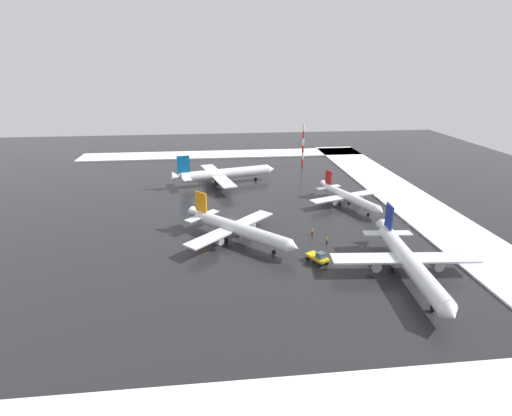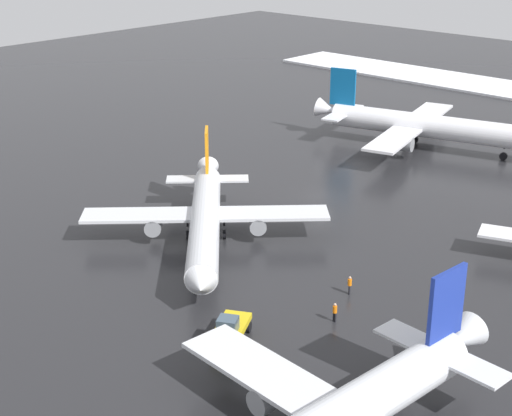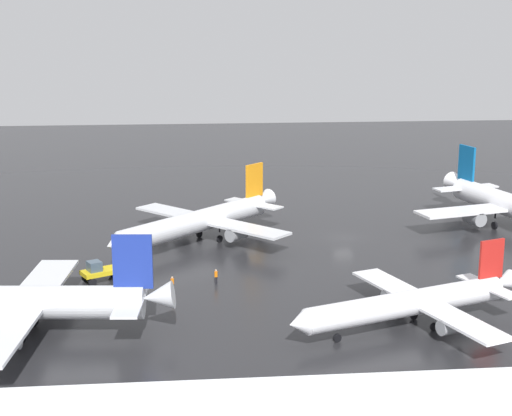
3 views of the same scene
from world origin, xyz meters
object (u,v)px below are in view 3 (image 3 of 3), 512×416
ground_crew_by_nose_gear (172,283)px  airplane_parked_starboard (4,302)px  pushback_tug (100,271)px  ground_crew_near_tug (216,276)px  airplane_foreground_jet (200,221)px  airplane_distant_tail (412,303)px

ground_crew_by_nose_gear → airplane_parked_starboard: bearing=37.9°
airplane_parked_starboard → pushback_tug: 16.44m
pushback_tug → ground_crew_near_tug: 13.09m
pushback_tug → ground_crew_near_tug: bearing=142.7°
airplane_foreground_jet → airplane_distant_tail: airplane_foreground_jet is taller
airplane_distant_tail → ground_crew_near_tug: bearing=-58.3°
pushback_tug → ground_crew_by_nose_gear: pushback_tug is taller
airplane_parked_starboard → ground_crew_near_tug: size_ratio=19.16×
airplane_distant_tail → airplane_parked_starboard: airplane_parked_starboard is taller
airplane_foreground_jet → ground_crew_by_nose_gear: bearing=35.0°
airplane_distant_tail → pushback_tug: (-31.00, 16.36, -1.23)m
airplane_foreground_jet → ground_crew_by_nose_gear: airplane_foreground_jet is taller
airplane_distant_tail → ground_crew_by_nose_gear: size_ratio=14.49×
ground_crew_near_tug → ground_crew_by_nose_gear: size_ratio=1.00×
airplane_distant_tail → ground_crew_near_tug: 23.13m
ground_crew_near_tug → ground_crew_by_nose_gear: bearing=73.3°
airplane_distant_tail → ground_crew_by_nose_gear: 26.03m
airplane_distant_tail → ground_crew_by_nose_gear: bearing=-48.1°
airplane_distant_tail → airplane_foreground_jet: bearing=-77.8°
pushback_tug → ground_crew_by_nose_gear: (8.12, -4.05, -0.31)m
pushback_tug → ground_crew_near_tug: size_ratio=2.98×
airplane_foreground_jet → airplane_parked_starboard: airplane_parked_starboard is taller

